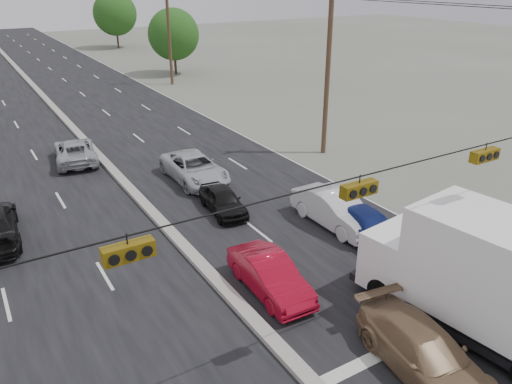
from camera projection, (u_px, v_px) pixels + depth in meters
ground at (303, 376)px, 14.14m from camera, size 200.00×200.00×0.00m
road_surface at (69, 125)px, 37.66m from camera, size 20.00×160.00×0.02m
center_median at (69, 123)px, 37.62m from camera, size 0.50×160.00×0.20m
utility_pole_right_b at (328, 71)px, 29.76m from camera, size 1.60×0.30×10.00m
utility_pole_right_c at (169, 33)px, 49.36m from camera, size 1.60×0.30×10.00m
traffic_signals at (356, 188)px, 12.59m from camera, size 25.00×0.30×0.54m
tree_right_mid at (174, 34)px, 54.77m from camera, size 5.60×5.60×7.14m
tree_right_far at (115, 14)px, 74.59m from camera, size 6.40×6.40×8.16m
box_truck at (484, 277)px, 15.14m from camera, size 3.71×8.10×3.97m
tan_sedan at (425, 353)px, 14.00m from camera, size 2.58×5.01×1.39m
red_sedan at (270, 276)px, 17.63m from camera, size 1.58×4.16×1.36m
queue_car_a at (223, 201)px, 23.61m from camera, size 1.80×3.72×1.22m
queue_car_b at (336, 210)px, 22.30m from camera, size 1.74×4.77×1.56m
queue_car_c at (195, 169)px, 27.16m from camera, size 2.43×5.22×1.45m
queue_car_d at (370, 228)px, 21.03m from camera, size 2.29×4.57×1.28m
oncoming_far at (75, 151)px, 29.94m from camera, size 2.94×5.20×1.37m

